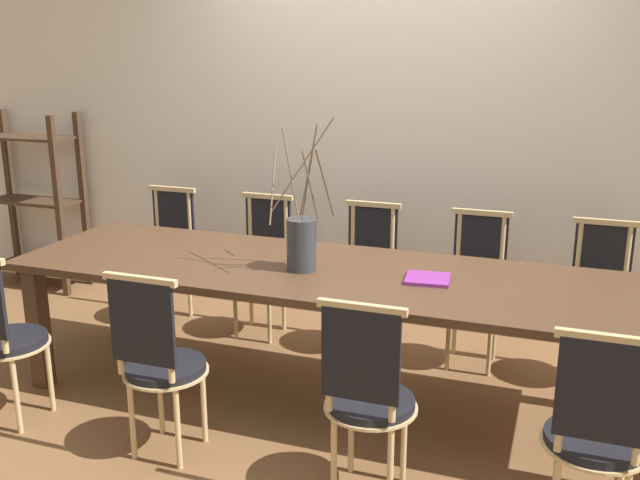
# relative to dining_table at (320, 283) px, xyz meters

# --- Properties ---
(ground_plane) EXTENTS (16.00, 16.00, 0.00)m
(ground_plane) POSITION_rel_dining_table_xyz_m (0.00, 0.00, -0.65)
(ground_plane) COLOR brown
(wall_rear) EXTENTS (12.00, 0.06, 3.20)m
(wall_rear) POSITION_rel_dining_table_xyz_m (0.00, 1.26, 0.95)
(wall_rear) COLOR silver
(wall_rear) RESTS_ON ground_plane
(dining_table) EXTENTS (3.20, 0.95, 0.73)m
(dining_table) POSITION_rel_dining_table_xyz_m (0.00, 0.00, 0.00)
(dining_table) COLOR #4C3321
(dining_table) RESTS_ON ground_plane
(chair_near_leftend) EXTENTS (0.39, 0.39, 0.90)m
(chair_near_leftend) POSITION_rel_dining_table_xyz_m (-1.38, -0.75, -0.17)
(chair_near_leftend) COLOR black
(chair_near_leftend) RESTS_ON ground_plane
(chair_near_left) EXTENTS (0.39, 0.39, 0.90)m
(chair_near_left) POSITION_rel_dining_table_xyz_m (-0.49, -0.75, -0.17)
(chair_near_left) COLOR black
(chair_near_left) RESTS_ON ground_plane
(chair_near_center) EXTENTS (0.39, 0.39, 0.90)m
(chair_near_center) POSITION_rel_dining_table_xyz_m (0.47, -0.75, -0.17)
(chair_near_center) COLOR black
(chair_near_center) RESTS_ON ground_plane
(chair_near_right) EXTENTS (0.39, 0.39, 0.90)m
(chair_near_right) POSITION_rel_dining_table_xyz_m (1.33, -0.75, -0.17)
(chair_near_right) COLOR black
(chair_near_right) RESTS_ON ground_plane
(chair_far_leftend) EXTENTS (0.39, 0.39, 0.90)m
(chair_far_leftend) POSITION_rel_dining_table_xyz_m (-1.37, 0.75, -0.17)
(chair_far_leftend) COLOR black
(chair_far_leftend) RESTS_ON ground_plane
(chair_far_left) EXTENTS (0.39, 0.39, 0.90)m
(chair_far_left) POSITION_rel_dining_table_xyz_m (-0.67, 0.75, -0.17)
(chair_far_left) COLOR black
(chair_far_left) RESTS_ON ground_plane
(chair_far_center) EXTENTS (0.39, 0.39, 0.90)m
(chair_far_center) POSITION_rel_dining_table_xyz_m (0.04, 0.75, -0.17)
(chair_far_center) COLOR black
(chair_far_center) RESTS_ON ground_plane
(chair_far_right) EXTENTS (0.39, 0.39, 0.90)m
(chair_far_right) POSITION_rel_dining_table_xyz_m (0.69, 0.75, -0.17)
(chair_far_right) COLOR black
(chair_far_right) RESTS_ON ground_plane
(chair_far_rightend) EXTENTS (0.39, 0.39, 0.90)m
(chair_far_rightend) POSITION_rel_dining_table_xyz_m (1.36, 0.75, -0.17)
(chair_far_rightend) COLOR black
(chair_far_rightend) RESTS_ON ground_plane
(vase_centerpiece) EXTENTS (0.34, 0.38, 0.75)m
(vase_centerpiece) POSITION_rel_dining_table_xyz_m (-0.08, -0.05, 0.22)
(vase_centerpiece) COLOR #33383D
(vase_centerpiece) RESTS_ON dining_table
(book_stack) EXTENTS (0.23, 0.22, 0.02)m
(book_stack) POSITION_rel_dining_table_xyz_m (0.55, -0.01, 0.09)
(book_stack) COLOR #842D8C
(book_stack) RESTS_ON dining_table
(shelving_rack) EXTENTS (0.75, 0.33, 1.35)m
(shelving_rack) POSITION_rel_dining_table_xyz_m (-2.70, 1.03, 0.01)
(shelving_rack) COLOR #422D1E
(shelving_rack) RESTS_ON ground_plane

